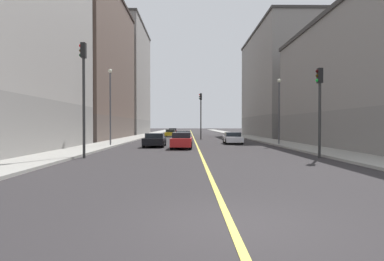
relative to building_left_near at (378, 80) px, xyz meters
The scene contains 19 objects.
ground_plane 25.89m from the building_left_near, 126.92° to the right, with size 400.00×400.00×0.00m, color #2D2A2B.
sidewalk_left 30.01m from the building_left_near, 101.94° to the left, with size 3.13×168.00×0.15m, color #9E9B93.
sidewalk_right 38.08m from the building_left_near, 130.03° to the left, with size 3.13×168.00×0.15m, color #9E9B93.
lane_center_stripe 33.08m from the building_left_near, 117.73° to the left, with size 0.16×154.00×0.01m, color #E5D14C.
building_left_near is the anchor object (origin of this frame).
building_left_mid 28.79m from the building_left_near, 90.00° to the left, with size 9.36×24.60×18.35m.
building_right_midblock 36.01m from the building_left_near, 148.06° to the left, with size 9.36×23.51×20.73m.
building_right_distant 53.58m from the building_left_near, 124.72° to the left, with size 9.36×21.82×24.00m.
traffic_light_left_near 11.23m from the building_left_near, 137.20° to the right, with size 0.40×0.32×5.42m.
traffic_light_right_near 23.53m from the building_left_near, 161.44° to the right, with size 0.40×0.32×6.89m.
traffic_light_median_far 22.49m from the building_left_near, 129.48° to the left, with size 0.40×0.32×6.42m.
street_lamp_left_near 8.52m from the building_left_near, 147.79° to the left, with size 0.36×0.36×6.39m.
street_lamp_right_near 23.47m from the building_left_near, behind, with size 0.36×0.36×7.05m.
car_red 17.33m from the building_left_near, behind, with size 1.86×3.99×1.36m.
car_maroon 47.62m from the building_left_near, 114.27° to the left, with size 2.06×4.49×1.33m.
car_silver 20.74m from the building_left_near, 145.81° to the left, with size 1.98×4.10×1.27m.
car_white 14.24m from the building_left_near, 148.11° to the left, with size 1.87×4.06×1.23m.
car_yellow 33.96m from the building_left_near, 124.61° to the left, with size 1.90×3.97×1.27m.
car_black 19.94m from the building_left_near, behind, with size 1.90×4.16×1.24m.
Camera 1 is at (-0.84, -6.13, 1.96)m, focal length 29.32 mm.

